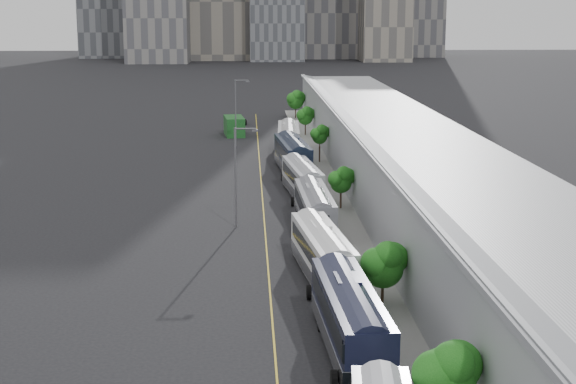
{
  "coord_description": "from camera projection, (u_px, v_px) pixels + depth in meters",
  "views": [
    {
      "loc": [
        -2.83,
        -23.82,
        18.32
      ],
      "look_at": [
        0.53,
        50.54,
        3.0
      ],
      "focal_mm": 55.0,
      "sensor_mm": 36.0,
      "label": 1
    }
  ],
  "objects": [
    {
      "name": "tree_2",
      "position": [
        341.0,
        179.0,
        82.39
      ],
      "size": [
        2.04,
        2.04,
        3.92
      ],
      "color": "black",
      "rests_on": "ground"
    },
    {
      "name": "tree_1",
      "position": [
        383.0,
        262.0,
        54.95
      ],
      "size": [
        2.61,
        2.61,
        4.3
      ],
      "color": "black",
      "rests_on": "ground"
    },
    {
      "name": "bus_5",
      "position": [
        293.0,
        158.0,
        101.39
      ],
      "size": [
        3.82,
        13.81,
        3.99
      ],
      "rotation": [
        0.0,
        0.0,
        0.08
      ],
      "color": "black",
      "rests_on": "ground"
    },
    {
      "name": "tree_4",
      "position": [
        305.0,
        115.0,
        131.16
      ],
      "size": [
        2.29,
        2.29,
        4.28
      ],
      "color": "black",
      "rests_on": "ground"
    },
    {
      "name": "tree_0",
      "position": [
        445.0,
        370.0,
        37.19
      ],
      "size": [
        2.67,
        2.67,
        4.8
      ],
      "color": "black",
      "rests_on": "ground"
    },
    {
      "name": "street_lamp_far",
      "position": [
        237.0,
        108.0,
        120.62
      ],
      "size": [
        2.04,
        0.22,
        9.16
      ],
      "color": "#59595E",
      "rests_on": "ground"
    },
    {
      "name": "bus_1",
      "position": [
        350.0,
        324.0,
        47.83
      ],
      "size": [
        3.26,
        13.26,
        3.84
      ],
      "rotation": [
        0.0,
        0.0,
        0.05
      ],
      "color": "black",
      "rests_on": "ground"
    },
    {
      "name": "shipping_container",
      "position": [
        234.0,
        126.0,
        132.02
      ],
      "size": [
        3.35,
        6.81,
        2.79
      ],
      "primitive_type": "cube",
      "rotation": [
        0.0,
        0.0,
        0.1
      ],
      "color": "#174B1C",
      "rests_on": "ground"
    },
    {
      "name": "tree_5",
      "position": [
        296.0,
        98.0,
        152.01
      ],
      "size": [
        2.89,
        2.89,
        4.98
      ],
      "color": "black",
      "rests_on": "ground"
    },
    {
      "name": "tree_3",
      "position": [
        320.0,
        134.0,
        107.67
      ],
      "size": [
        1.87,
        1.87,
        4.49
      ],
      "color": "black",
      "rests_on": "ground"
    },
    {
      "name": "bus_3",
      "position": [
        314.0,
        212.0,
        74.87
      ],
      "size": [
        2.81,
        12.38,
        3.6
      ],
      "rotation": [
        0.0,
        0.0,
        0.03
      ],
      "color": "slate",
      "rests_on": "ground"
    },
    {
      "name": "street_lamp_near",
      "position": [
        238.0,
        170.0,
        74.98
      ],
      "size": [
        2.04,
        0.22,
        8.67
      ],
      "color": "#59595E",
      "rests_on": "ground"
    },
    {
      "name": "suv",
      "position": [
        237.0,
        120.0,
        145.23
      ],
      "size": [
        3.46,
        5.62,
        1.45
      ],
      "primitive_type": "imported",
      "rotation": [
        0.0,
        0.0,
        0.21
      ],
      "color": "black",
      "rests_on": "ground"
    },
    {
      "name": "lane_line",
      "position": [
        264.0,
        214.0,
        80.87
      ],
      "size": [
        0.12,
        160.0,
        0.02
      ],
      "primitive_type": "cube",
      "color": "gold",
      "rests_on": "ground"
    },
    {
      "name": "bus_6",
      "position": [
        288.0,
        142.0,
        114.46
      ],
      "size": [
        3.27,
        13.59,
        3.94
      ],
      "rotation": [
        0.0,
        0.0,
        -0.04
      ],
      "color": "silver",
      "rests_on": "ground"
    },
    {
      "name": "sidewalk",
      "position": [
        377.0,
        213.0,
        81.33
      ],
      "size": [
        10.0,
        170.0,
        0.12
      ],
      "primitive_type": "cube",
      "color": "gray",
      "rests_on": "ground"
    },
    {
      "name": "depot",
      "position": [
        421.0,
        176.0,
        80.81
      ],
      "size": [
        12.45,
        160.4,
        7.2
      ],
      "color": "gray",
      "rests_on": "ground"
    },
    {
      "name": "bus_2",
      "position": [
        322.0,
        257.0,
        61.18
      ],
      "size": [
        3.76,
        12.64,
        3.64
      ],
      "rotation": [
        0.0,
        0.0,
        0.1
      ],
      "color": "white",
      "rests_on": "ground"
    },
    {
      "name": "bus_4",
      "position": [
        302.0,
        182.0,
        88.26
      ],
      "size": [
        3.63,
        12.27,
        3.53
      ],
      "rotation": [
        0.0,
        0.0,
        0.1
      ],
      "color": "#ACAEB6",
      "rests_on": "ground"
    }
  ]
}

